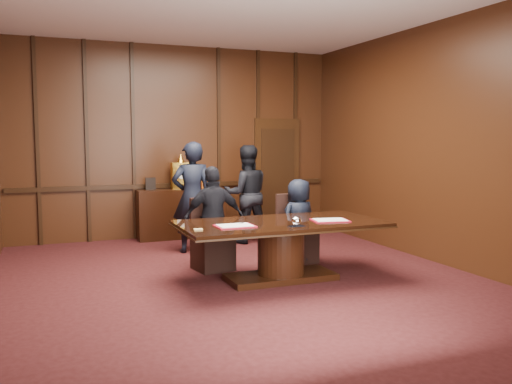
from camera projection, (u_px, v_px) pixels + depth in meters
room at (244, 146)px, 6.91m from camera, size 7.00×7.04×3.50m
sideboard at (181, 211)px, 9.89m from camera, size 1.60×0.45×1.54m
conference_table at (281, 241)px, 6.93m from camera, size 2.62×1.32×0.76m
folder_left at (235, 226)px, 6.53m from camera, size 0.46×0.33×0.02m
folder_right at (330, 220)px, 6.98m from camera, size 0.52×0.41×0.02m
inkstand at (297, 223)px, 6.49m from camera, size 0.20×0.14×0.12m
notepad at (198, 229)px, 6.28m from camera, size 0.11×0.08×0.01m
chair_left at (212, 248)px, 7.53m from camera, size 0.55×0.55×0.99m
chair_right at (296, 242)px, 8.01m from camera, size 0.50×0.50×0.99m
signatory_left at (214, 219)px, 7.41m from camera, size 0.85×0.37×1.44m
signatory_right at (299, 221)px, 7.90m from camera, size 0.68×0.52×1.23m
witness_left at (192, 197)px, 8.61m from camera, size 0.68×0.47×1.77m
witness_right at (246, 194)px, 9.41m from camera, size 0.89×0.73×1.70m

